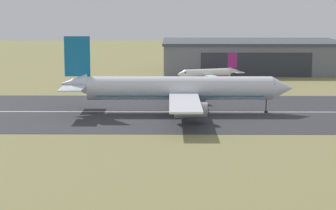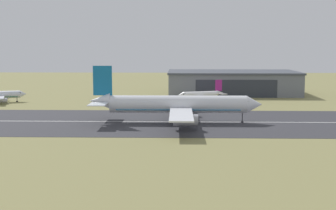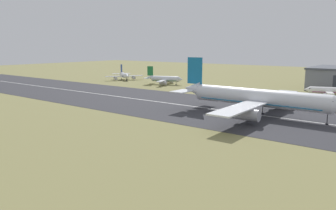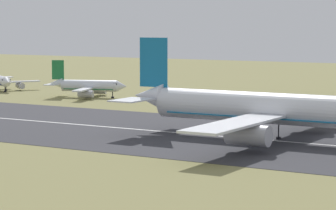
% 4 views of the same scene
% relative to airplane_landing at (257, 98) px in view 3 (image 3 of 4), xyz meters
% --- Properties ---
extents(ground_plane, '(637.13, 637.13, 0.00)m').
position_rel_airplane_landing_xyz_m(ground_plane, '(-20.75, -54.35, -5.64)').
color(ground_plane, olive).
extents(runway_strip, '(397.13, 51.32, 0.06)m').
position_rel_airplane_landing_xyz_m(runway_strip, '(-20.75, 1.06, -5.61)').
color(runway_strip, '#333338').
rests_on(runway_strip, ground_plane).
extents(runway_centreline, '(357.42, 0.70, 0.01)m').
position_rel_airplane_landing_xyz_m(runway_centreline, '(-20.75, 1.06, -5.57)').
color(runway_centreline, silver).
rests_on(runway_centreline, runway_strip).
extents(airplane_landing, '(54.09, 56.45, 17.80)m').
position_rel_airplane_landing_xyz_m(airplane_landing, '(0.00, 0.00, 0.00)').
color(airplane_landing, silver).
rests_on(airplane_landing, ground_plane).
extents(airplane_parked_west, '(23.06, 23.47, 10.24)m').
position_rel_airplane_landing_xyz_m(airplane_parked_west, '(-75.45, 49.39, -2.47)').
color(airplane_parked_west, silver).
rests_on(airplane_parked_west, ground_plane).
extents(airplane_parked_east, '(21.68, 17.36, 9.11)m').
position_rel_airplane_landing_xyz_m(airplane_parked_east, '(9.82, 56.00, -2.82)').
color(airplane_parked_east, white).
rests_on(airplane_parked_east, ground_plane).
extents(airplane_parked_far_east, '(19.29, 22.11, 9.77)m').
position_rel_airplane_landing_xyz_m(airplane_parked_far_east, '(-111.35, 52.99, -2.60)').
color(airplane_parked_far_east, silver).
rests_on(airplane_parked_far_east, ground_plane).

